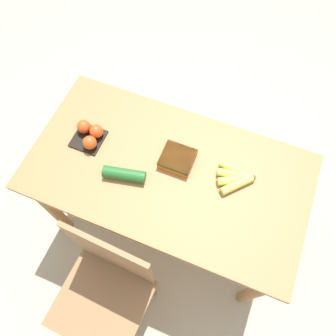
% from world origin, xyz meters
% --- Properties ---
extents(ground_plane, '(12.00, 12.00, 0.00)m').
position_xyz_m(ground_plane, '(0.00, 0.00, 0.00)').
color(ground_plane, '#B7A88E').
extents(dining_table, '(1.31, 0.70, 0.76)m').
position_xyz_m(dining_table, '(0.00, 0.00, 0.64)').
color(dining_table, '#9E7044').
rests_on(dining_table, ground_plane).
extents(chair, '(0.44, 0.42, 0.94)m').
position_xyz_m(chair, '(0.09, 0.56, 0.48)').
color(chair, '#8E6642').
rests_on(chair, ground_plane).
extents(banana_bunch, '(0.18, 0.17, 0.04)m').
position_xyz_m(banana_bunch, '(-0.30, -0.08, 0.78)').
color(banana_bunch, brown).
rests_on(banana_bunch, dining_table).
extents(tomato_pack, '(0.15, 0.15, 0.08)m').
position_xyz_m(tomato_pack, '(0.41, -0.02, 0.79)').
color(tomato_pack, black).
rests_on(tomato_pack, dining_table).
extents(carrot_bag, '(0.15, 0.14, 0.04)m').
position_xyz_m(carrot_bag, '(-0.02, -0.06, 0.79)').
color(carrot_bag, orange).
rests_on(carrot_bag, dining_table).
extents(cucumber_near, '(0.20, 0.10, 0.06)m').
position_xyz_m(cucumber_near, '(0.17, 0.10, 0.79)').
color(cucumber_near, '#236028').
rests_on(cucumber_near, dining_table).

